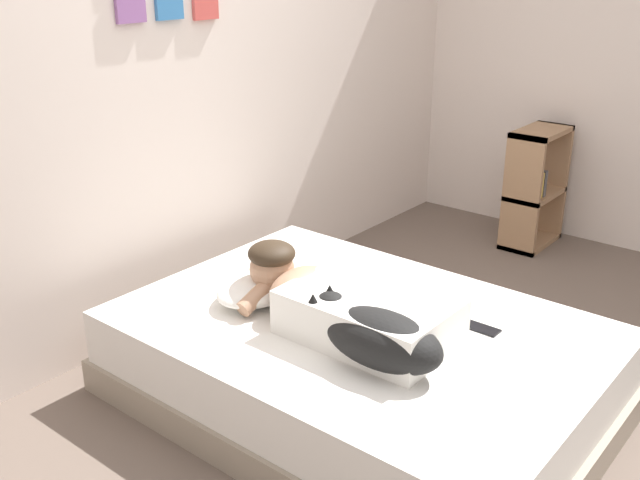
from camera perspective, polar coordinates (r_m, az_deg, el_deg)
The scene contains 10 objects.
ground_plane at distance 3.11m, azimuth 8.84°, elevation -13.46°, with size 13.38×13.38×0.00m, color #66564C.
back_wall at distance 3.58m, azimuth -11.82°, elevation 12.78°, with size 4.69×0.12×2.50m.
side_wall_right at distance 4.89m, azimuth 22.20°, elevation 13.96°, with size 0.10×5.94×2.50m, color beige.
bed at distance 3.08m, azimuth 3.08°, elevation -9.47°, with size 1.36×1.94×0.38m.
pillow at distance 3.18m, azimuth -4.11°, elevation -3.37°, with size 0.52×0.32×0.11m, color white.
person_lying at distance 2.89m, azimuth 1.57°, elevation -4.88°, with size 0.43×0.92×0.27m.
dog at distance 2.67m, azimuth 4.31°, elevation -7.40°, with size 0.26×0.57×0.21m.
coffee_cup at distance 3.26m, azimuth -2.07°, elevation -3.04°, with size 0.12×0.09×0.07m.
cell_phone at distance 2.99m, azimuth 12.44°, elevation -6.72°, with size 0.07×0.14×0.01m, color black.
bookshelf at distance 4.81m, azimuth 16.29°, elevation 3.92°, with size 0.45×0.24×0.75m.
Camera 1 is at (-2.24, -1.22, 1.78)m, focal length 41.25 mm.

